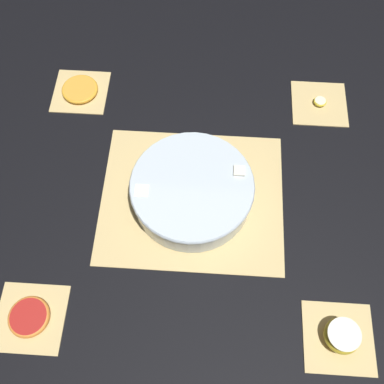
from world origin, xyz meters
TOP-DOWN VIEW (x-y plane):
  - ground_plane at (0.00, 0.00)m, footprint 6.00×6.00m
  - bamboo_mat_center at (0.00, 0.00)m, footprint 0.41×0.35m
  - coaster_mat_near_left at (-0.31, -0.29)m, footprint 0.14×0.14m
  - coaster_mat_near_right at (0.31, -0.29)m, footprint 0.14×0.14m
  - coaster_mat_far_left at (-0.31, 0.29)m, footprint 0.14×0.14m
  - coaster_mat_far_right at (0.31, 0.29)m, footprint 0.14×0.14m
  - fruit_salad_bowl at (-0.00, -0.00)m, footprint 0.27×0.27m
  - apple_half at (0.31, -0.29)m, footprint 0.07×0.07m
  - orange_slice_whole at (-0.31, 0.29)m, footprint 0.09×0.09m
  - banana_coin_single at (0.31, 0.29)m, footprint 0.03×0.03m
  - grapefruit_slice at (-0.31, -0.29)m, footprint 0.08×0.08m

SIDE VIEW (x-z plane):
  - ground_plane at x=0.00m, z-range 0.00..0.00m
  - coaster_mat_near_left at x=-0.31m, z-range 0.00..0.01m
  - coaster_mat_far_left at x=-0.31m, z-range 0.00..0.01m
  - coaster_mat_near_right at x=0.31m, z-range 0.00..0.01m
  - coaster_mat_far_right at x=0.31m, z-range 0.00..0.01m
  - bamboo_mat_center at x=0.00m, z-range 0.00..0.01m
  - banana_coin_single at x=0.31m, z-range 0.01..0.01m
  - orange_slice_whole at x=-0.31m, z-range 0.01..0.02m
  - grapefruit_slice at x=-0.31m, z-range 0.01..0.02m
  - apple_half at x=0.31m, z-range 0.01..0.05m
  - fruit_salad_bowl at x=0.00m, z-range 0.01..0.08m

